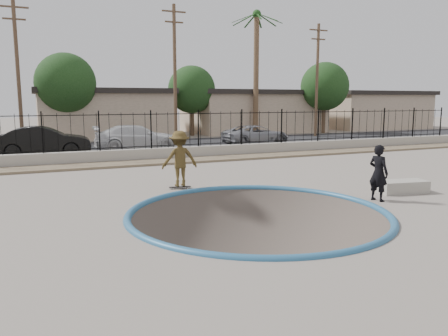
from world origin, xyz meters
name	(u,v)px	position (x,y,z in m)	size (l,w,h in m)	color
ground	(144,176)	(0.00, 12.00, -1.10)	(120.00, 120.00, 2.20)	gray
bowl_pit	(258,214)	(0.00, -1.00, 0.00)	(6.84, 6.84, 1.80)	#473E36
coping_ring	(258,214)	(0.00, -1.00, 0.00)	(7.04, 7.04, 0.20)	#2A628B
rock_strip	(158,162)	(0.00, 9.20, 0.06)	(42.00, 1.60, 0.11)	#8E795D
retaining_wall	(152,154)	(0.00, 10.30, 0.30)	(42.00, 0.45, 0.60)	#9D978A
fence	(151,130)	(0.00, 10.30, 1.50)	(40.00, 0.04, 1.80)	black
street	(126,147)	(0.00, 17.00, 0.02)	(90.00, 8.00, 0.04)	black
house_center	(102,112)	(0.00, 26.50, 1.97)	(10.60, 8.60, 3.90)	tan
house_east	(252,111)	(14.00, 26.50, 1.97)	(12.60, 8.60, 3.90)	tan
house_east_far	(367,109)	(28.00, 26.50, 1.97)	(11.60, 8.60, 3.90)	tan
palm_right	(256,47)	(12.00, 22.00, 7.33)	(2.30, 2.30, 10.30)	brown
utility_pole_left	(18,72)	(-6.00, 19.00, 4.70)	(1.70, 0.24, 9.00)	#473323
utility_pole_mid	(175,72)	(4.00, 19.00, 4.96)	(1.70, 0.24, 9.50)	#473323
utility_pole_right	(317,79)	(16.00, 19.00, 4.70)	(1.70, 0.24, 9.00)	#473323
street_tree_left	(66,83)	(-3.00, 23.00, 4.19)	(4.32, 4.32, 6.36)	#473323
street_tree_mid	(192,90)	(7.00, 24.00, 3.84)	(3.96, 3.96, 5.83)	#473323
street_tree_right	(325,86)	(19.00, 22.00, 4.19)	(4.32, 4.32, 6.36)	#473323
skater	(180,161)	(-0.88, 3.00, 0.94)	(1.21, 0.70, 1.88)	brown
skateboard	(180,187)	(-0.88, 3.00, 0.05)	(0.75, 0.30, 0.06)	black
videographer	(378,173)	(4.00, -1.10, 0.85)	(0.62, 0.41, 1.69)	black
concrete_ledge	(402,187)	(5.56, -0.55, 0.20)	(1.60, 0.70, 0.40)	#9F9A8D
car_b	(44,141)	(-4.88, 14.06, 0.82)	(1.67, 4.78, 1.57)	black
car_c	(137,137)	(0.34, 15.00, 0.77)	(2.07, 5.08, 1.47)	silver
car_d	(256,135)	(8.37, 15.00, 0.68)	(2.14, 4.64, 1.29)	gray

